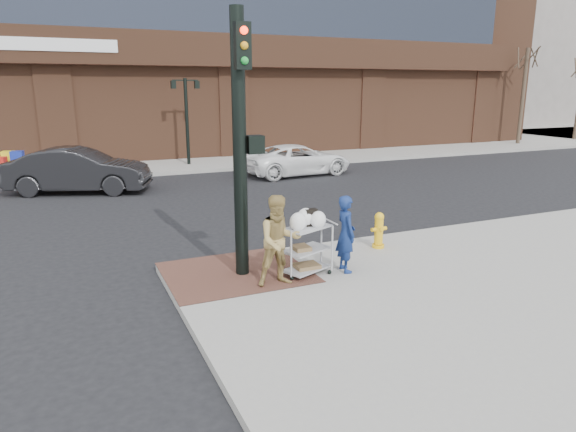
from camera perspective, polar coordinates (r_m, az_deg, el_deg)
name	(u,v)px	position (r m, az deg, el deg)	size (l,w,h in m)	color
ground	(281,291)	(9.85, -0.74, -8.28)	(220.00, 220.00, 0.00)	black
sidewalk_far	(268,132)	(43.61, -2.20, 9.31)	(65.00, 36.00, 0.15)	gray
brick_curb_ramp	(236,272)	(10.38, -5.78, -6.22)	(2.80, 2.40, 0.01)	#512E26
filler_block	(477,38)	(63.85, 20.30, 18.05)	(14.00, 20.00, 18.00)	slate
bare_tree_a	(528,46)	(37.22, 25.14, 16.76)	(1.80, 1.80, 7.20)	#382B21
lamp_post	(186,112)	(25.03, -11.22, 11.29)	(1.32, 0.22, 4.00)	black
traffic_signal_pole	(241,138)	(9.70, -5.24, 8.61)	(0.61, 0.51, 5.00)	black
woman_blue	(346,234)	(10.25, 6.44, -1.97)	(0.57, 0.37, 1.55)	navy
pedestrian_tan	(279,241)	(9.45, -0.96, -2.77)	(0.83, 0.65, 1.71)	#A1874C
sedan_dark	(78,170)	(20.14, -22.28, 4.71)	(1.73, 4.97, 1.64)	black
minivan_white	(298,160)	(22.52, 1.11, 6.27)	(2.21, 4.79, 1.33)	white
utility_cart	(307,245)	(10.07, 2.10, -3.27)	(1.07, 0.84, 1.31)	#9E9EA3
fire_hydrant	(379,230)	(11.95, 10.06, -1.51)	(0.39, 0.28, 0.84)	yellow
newsbox_red	(2,168)	(23.55, -29.21, 4.66)	(0.38, 0.34, 0.90)	red
newsbox_yellow	(10,164)	(23.87, -28.54, 5.06)	(0.45, 0.41, 1.08)	yellow
newsbox_blue	(18,164)	(23.71, -27.77, 5.10)	(0.45, 0.41, 1.08)	navy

